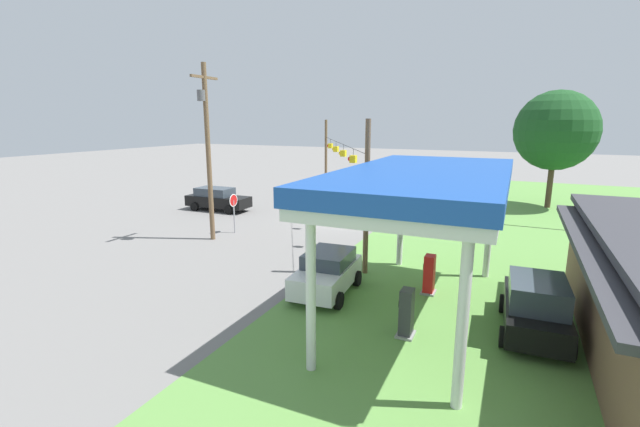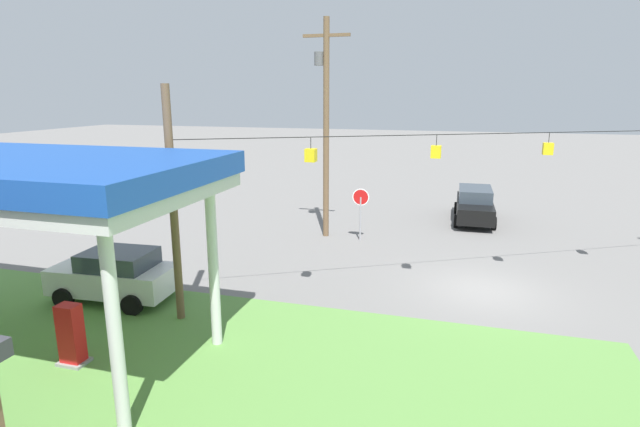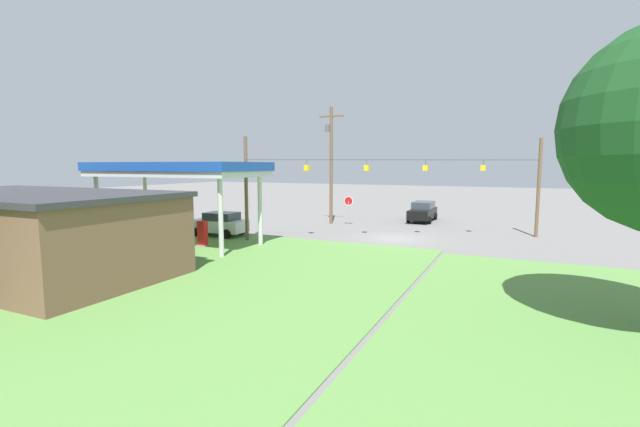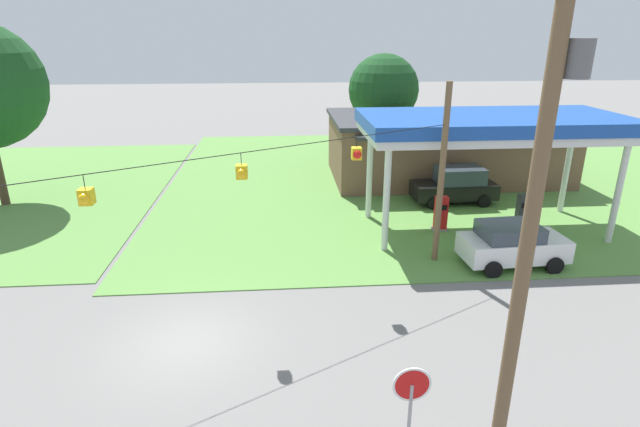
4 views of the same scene
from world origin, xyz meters
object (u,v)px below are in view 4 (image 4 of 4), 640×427
object	(u,v)px
gas_station_store	(445,147)
stop_sign_roadside	(411,396)
fuel_pump_near	(441,215)
utility_pole_main	(533,221)
car_at_pumps_front	(512,244)
gas_station_canopy	(492,127)
car_at_pumps_rear	(456,185)
tree_behind_station	(383,90)
fuel_pump_far	(523,212)

from	to	relation	value
gas_station_store	stop_sign_roadside	size ratio (longest dim) A/B	5.69
gas_station_store	stop_sign_roadside	xyz separation A→B (m)	(-7.78, -21.96, -0.16)
fuel_pump_near	utility_pole_main	bearing A→B (deg)	-102.57
utility_pole_main	stop_sign_roadside	bearing A→B (deg)	170.18
car_at_pumps_front	utility_pole_main	size ratio (longest dim) A/B	0.41
gas_station_store	stop_sign_roadside	bearing A→B (deg)	-109.51
car_at_pumps_front	stop_sign_roadside	xyz separation A→B (m)	(-6.46, -9.26, 0.90)
gas_station_canopy	car_at_pumps_front	distance (m)	5.49
gas_station_store	gas_station_canopy	bearing A→B (deg)	-96.47
gas_station_store	car_at_pumps_rear	world-z (taller)	gas_station_store
utility_pole_main	tree_behind_station	distance (m)	29.24
fuel_pump_near	car_at_pumps_front	distance (m)	4.17
car_at_pumps_front	stop_sign_roadside	distance (m)	11.33
fuel_pump_near	car_at_pumps_front	world-z (taller)	car_at_pumps_front
fuel_pump_near	car_at_pumps_rear	distance (m)	4.33
gas_station_store	car_at_pumps_rear	distance (m)	5.22
car_at_pumps_rear	tree_behind_station	distance (m)	12.51
gas_station_canopy	car_at_pumps_rear	bearing A→B (deg)	89.47
gas_station_store	car_at_pumps_front	size ratio (longest dim) A/B	3.45
car_at_pumps_front	stop_sign_roadside	world-z (taller)	stop_sign_roadside
fuel_pump_near	utility_pole_main	world-z (taller)	utility_pole_main
fuel_pump_near	car_at_pumps_rear	world-z (taller)	car_at_pumps_rear
gas_station_canopy	tree_behind_station	world-z (taller)	tree_behind_station
fuel_pump_near	car_at_pumps_front	bearing A→B (deg)	-66.60
gas_station_store	car_at_pumps_front	bearing A→B (deg)	-95.91
gas_station_store	tree_behind_station	distance (m)	7.79
car_at_pumps_front	gas_station_canopy	bearing A→B (deg)	81.90
stop_sign_roadside	car_at_pumps_rear	bearing A→B (deg)	-111.91
gas_station_canopy	stop_sign_roadside	bearing A→B (deg)	-117.35
gas_station_store	tree_behind_station	xyz separation A→B (m)	(-2.68, 6.77, 2.78)
car_at_pumps_rear	stop_sign_roadside	distance (m)	18.26
car_at_pumps_front	utility_pole_main	distance (m)	11.66
gas_station_store	tree_behind_station	bearing A→B (deg)	111.57
gas_station_store	fuel_pump_far	xyz separation A→B (m)	(0.96, -8.87, -1.18)
gas_station_canopy	fuel_pump_near	size ratio (longest dim) A/B	6.89
gas_station_store	utility_pole_main	size ratio (longest dim) A/B	1.40
fuel_pump_near	utility_pole_main	size ratio (longest dim) A/B	0.16
gas_station_store	car_at_pumps_rear	size ratio (longest dim) A/B	3.20
car_at_pumps_rear	car_at_pumps_front	bearing A→B (deg)	85.31
gas_station_canopy	fuel_pump_far	world-z (taller)	gas_station_canopy
fuel_pump_near	stop_sign_roadside	bearing A→B (deg)	-110.17
gas_station_canopy	utility_pole_main	size ratio (longest dim) A/B	1.12
car_at_pumps_front	utility_pole_main	xyz separation A→B (m)	(-4.64, -9.58, 4.76)
stop_sign_roadside	tree_behind_station	xyz separation A→B (m)	(5.10, 28.73, 2.94)
fuel_pump_far	car_at_pumps_rear	world-z (taller)	car_at_pumps_rear
fuel_pump_far	stop_sign_roadside	distance (m)	15.77
car_at_pumps_front	car_at_pumps_rear	bearing A→B (deg)	83.93
car_at_pumps_front	car_at_pumps_rear	distance (m)	7.66
gas_station_canopy	gas_station_store	bearing A→B (deg)	83.53
gas_station_store	utility_pole_main	world-z (taller)	utility_pole_main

